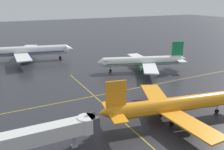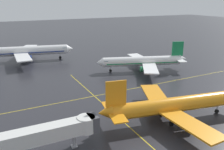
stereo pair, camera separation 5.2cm
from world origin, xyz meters
name	(u,v)px [view 1 (the left image)]	position (x,y,z in m)	size (l,w,h in m)	color
airliner_front_gate	(172,105)	(10.07, 13.57, 3.66)	(34.38, 29.25, 10.73)	orange
airliner_second_row	(143,61)	(26.47, 49.07, 3.73)	(34.18, 29.25, 10.93)	white
airliner_third_row	(26,51)	(-10.92, 85.64, 4.35)	(40.62, 34.53, 12.74)	white
taxiway_markings	(127,125)	(0.00, 16.21, 0.00)	(125.40, 80.11, 0.01)	yellow
jet_bridge	(54,132)	(-16.24, 13.97, 4.06)	(18.96, 3.38, 5.58)	silver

